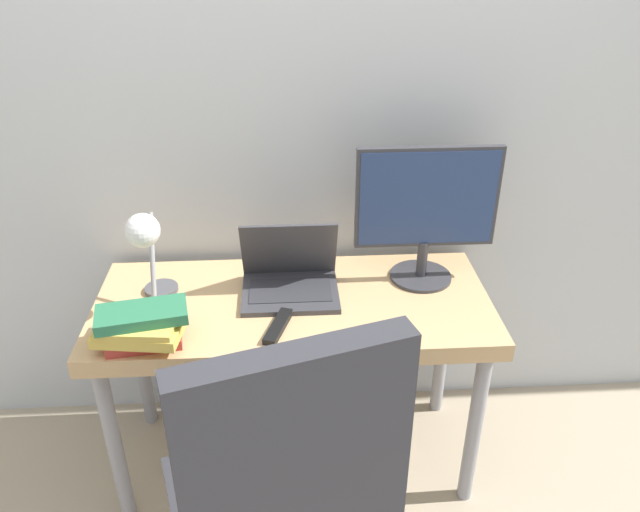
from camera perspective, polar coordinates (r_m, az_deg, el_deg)
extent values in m
cube|color=silver|center=(2.15, -3.05, 14.56)|extent=(8.00, 0.05, 2.60)
cube|color=tan|center=(2.08, -2.46, -4.75)|extent=(1.30, 0.57, 0.06)
cylinder|color=gray|center=(2.21, -18.28, -16.05)|extent=(0.05, 0.05, 0.65)
cylinder|color=gray|center=(2.22, 13.94, -15.01)|extent=(0.05, 0.05, 0.65)
cylinder|color=gray|center=(2.54, -16.06, -8.84)|extent=(0.05, 0.05, 0.65)
cylinder|color=gray|center=(2.55, 11.15, -8.00)|extent=(0.05, 0.05, 0.65)
cube|color=#38383D|center=(2.09, -2.73, -3.37)|extent=(0.32, 0.25, 0.02)
cube|color=#2D2D33|center=(2.08, -2.74, -3.14)|extent=(0.27, 0.15, 0.00)
cube|color=#38383D|center=(2.09, -2.85, 0.60)|extent=(0.32, 0.11, 0.23)
cube|color=silver|center=(2.09, -2.85, 0.56)|extent=(0.29, 0.09, 0.20)
cylinder|color=#333338|center=(2.21, 9.17, -1.83)|extent=(0.21, 0.21, 0.01)
cylinder|color=#333338|center=(2.17, 9.32, -0.23)|extent=(0.04, 0.04, 0.13)
cube|color=#333338|center=(2.08, 9.78, 5.28)|extent=(0.47, 0.02, 0.35)
cube|color=navy|center=(2.07, 9.86, 5.14)|extent=(0.45, 0.00, 0.32)
cylinder|color=#4C4C51|center=(2.17, -14.29, -2.93)|extent=(0.11, 0.11, 0.02)
cylinder|color=#99999E|center=(2.05, -15.07, -0.40)|extent=(0.02, 0.14, 0.28)
sphere|color=white|center=(1.93, -15.91, 2.26)|extent=(0.10, 0.10, 0.10)
cube|color=#2D2D33|center=(1.79, -4.13, -22.10)|extent=(0.64, 0.61, 0.09)
cube|color=#2D2D33|center=(1.39, -2.15, -19.05)|extent=(0.50, 0.21, 0.63)
cube|color=#B2382D|center=(1.94, -15.73, -7.12)|extent=(0.23, 0.17, 0.03)
cube|color=gold|center=(1.91, -16.20, -6.61)|extent=(0.27, 0.18, 0.03)
cube|color=gold|center=(1.90, -16.24, -5.86)|extent=(0.24, 0.19, 0.02)
cube|color=#286B47|center=(1.88, -16.00, -5.17)|extent=(0.28, 0.17, 0.03)
cube|color=black|center=(1.93, -3.84, -6.45)|extent=(0.10, 0.18, 0.02)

